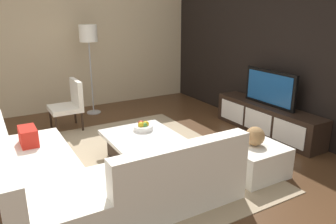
# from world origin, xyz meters

# --- Properties ---
(ground_plane) EXTENTS (14.00, 14.00, 0.00)m
(ground_plane) POSITION_xyz_m (0.00, 0.00, 0.00)
(ground_plane) COLOR #4C301C
(feature_wall_back) EXTENTS (6.40, 0.12, 2.80)m
(feature_wall_back) POSITION_xyz_m (0.00, 2.70, 1.40)
(feature_wall_back) COLOR black
(feature_wall_back) RESTS_ON ground
(side_wall_left) EXTENTS (0.12, 5.20, 2.80)m
(side_wall_left) POSITION_xyz_m (-3.20, 0.20, 1.40)
(side_wall_left) COLOR #C6B28E
(side_wall_left) RESTS_ON ground
(area_rug) EXTENTS (3.44, 2.73, 0.01)m
(area_rug) POSITION_xyz_m (-0.10, 0.00, 0.01)
(area_rug) COLOR tan
(area_rug) RESTS_ON ground
(media_console) EXTENTS (2.08, 0.44, 0.50)m
(media_console) POSITION_xyz_m (0.00, 2.40, 0.25)
(media_console) COLOR black
(media_console) RESTS_ON ground
(television) EXTENTS (1.04, 0.06, 0.59)m
(television) POSITION_xyz_m (0.00, 2.40, 0.80)
(television) COLOR black
(television) RESTS_ON media_console
(sectional_couch) EXTENTS (2.29, 2.39, 0.79)m
(sectional_couch) POSITION_xyz_m (0.51, -0.85, 0.27)
(sectional_couch) COLOR white
(sectional_couch) RESTS_ON ground
(coffee_table) EXTENTS (1.03, 0.93, 0.38)m
(coffee_table) POSITION_xyz_m (-0.10, 0.10, 0.20)
(coffee_table) COLOR black
(coffee_table) RESTS_ON ground
(accent_chair_near) EXTENTS (0.55, 0.52, 0.87)m
(accent_chair_near) POSITION_xyz_m (-1.93, -0.42, 0.49)
(accent_chair_near) COLOR black
(accent_chair_near) RESTS_ON ground
(floor_lamp) EXTENTS (0.35, 0.35, 1.76)m
(floor_lamp) POSITION_xyz_m (-2.61, 0.20, 1.50)
(floor_lamp) COLOR #A5A5AA
(floor_lamp) RESTS_ON ground
(ottoman) EXTENTS (0.70, 0.70, 0.40)m
(ottoman) POSITION_xyz_m (0.96, 1.15, 0.20)
(ottoman) COLOR white
(ottoman) RESTS_ON ground
(fruit_bowl) EXTENTS (0.28, 0.28, 0.14)m
(fruit_bowl) POSITION_xyz_m (-0.28, 0.20, 0.43)
(fruit_bowl) COLOR silver
(fruit_bowl) RESTS_ON coffee_table
(decorative_ball) EXTENTS (0.24, 0.24, 0.24)m
(decorative_ball) POSITION_xyz_m (0.96, 1.15, 0.52)
(decorative_ball) COLOR #997247
(decorative_ball) RESTS_ON ottoman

